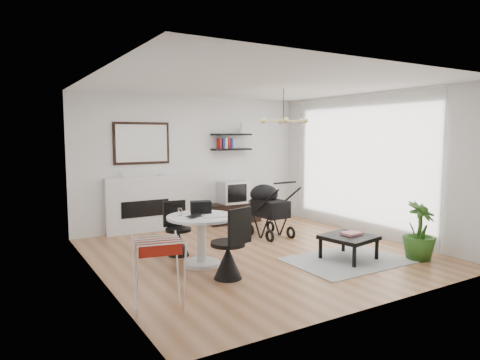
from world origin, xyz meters
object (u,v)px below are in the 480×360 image
tv_console (234,213)px  drying_rack (159,273)px  crt_tv (232,192)px  potted_plant (420,231)px  fireplace (144,198)px  coffee_table (349,238)px  stroller (268,211)px  dining_table (202,233)px

tv_console → drying_rack: (-3.03, -3.62, 0.20)m
crt_tv → potted_plant: size_ratio=0.62×
tv_console → drying_rack: bearing=-129.9°
fireplace → potted_plant: 5.02m
crt_tv → drying_rack: 4.70m
fireplace → coffee_table: bearing=-58.7°
drying_rack → coffee_table: (3.17, 0.32, -0.08)m
tv_console → stroller: 1.41m
dining_table → stroller: bearing=28.4°
stroller → coffee_table: (0.18, -1.92, -0.14)m
stroller → dining_table: bearing=-154.0°
tv_console → coffee_table: tv_console is taller
crt_tv → coffee_table: crt_tv is taller
tv_console → drying_rack: 4.73m
fireplace → stroller: bearing=-38.5°
crt_tv → coffee_table: bearing=-86.7°
dining_table → stroller: (1.89, 1.02, -0.02)m
tv_console → potted_plant: bearing=-74.4°
tv_console → crt_tv: crt_tv is taller
crt_tv → potted_plant: bearing=-73.8°
drying_rack → stroller: (3.00, 2.24, 0.05)m
dining_table → coffee_table: bearing=-23.3°
tv_console → potted_plant: size_ratio=1.32×
fireplace → crt_tv: size_ratio=3.90×
crt_tv → fireplace: bearing=175.7°
dining_table → crt_tv: bearing=52.0°
coffee_table → potted_plant: size_ratio=0.93×
drying_rack → potted_plant: size_ratio=0.89×
dining_table → coffee_table: (2.07, -0.89, -0.15)m
fireplace → stroller: 2.46m
dining_table → fireplace: bearing=90.5°
fireplace → stroller: size_ratio=1.97×
tv_console → potted_plant: 4.01m
dining_table → potted_plant: bearing=-25.8°
crt_tv → drying_rack: size_ratio=0.70×
drying_rack → stroller: stroller is taller
tv_console → dining_table: dining_table is taller
tv_console → crt_tv: size_ratio=2.12×
tv_console → coffee_table: size_ratio=1.42×
fireplace → crt_tv: fireplace is taller
dining_table → drying_rack: 1.64m
fireplace → dining_table: fireplace is taller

